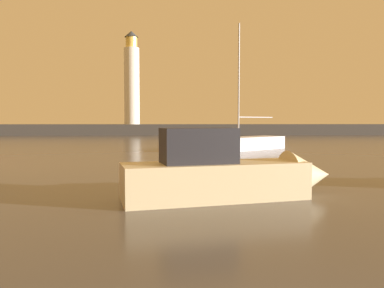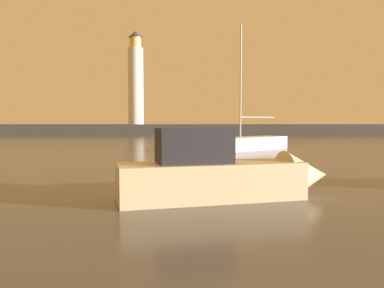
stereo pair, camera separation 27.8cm
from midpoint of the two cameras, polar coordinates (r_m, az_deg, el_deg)
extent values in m
plane|color=#4C4742|center=(33.03, -0.64, -0.52)|extent=(220.00, 220.00, 0.00)
cube|color=#423F3D|center=(64.11, -1.64, 2.16)|extent=(90.67, 5.13, 1.75)
cylinder|color=silver|center=(64.72, -9.02, 8.42)|extent=(2.49, 2.49, 12.46)
cylinder|color=#F2CC59|center=(65.73, -9.08, 14.60)|extent=(1.87, 1.87, 1.74)
cone|color=#33383D|center=(66.01, -9.09, 15.77)|extent=(2.24, 2.24, 1.00)
cube|color=beige|center=(11.14, 2.73, -5.49)|extent=(5.53, 2.76, 1.07)
cone|color=beige|center=(12.43, 16.25, -4.45)|extent=(1.76, 1.83, 1.54)
cube|color=#232328|center=(10.88, 0.23, -0.23)|extent=(2.27, 1.58, 0.99)
cube|color=silver|center=(30.51, 7.57, 0.08)|extent=(7.33, 6.49, 1.01)
cylinder|color=#B7B7BC|center=(30.04, 6.67, 9.28)|extent=(0.12, 0.12, 8.67)
cylinder|color=#B7B7BC|center=(31.50, 9.22, 3.93)|extent=(3.37, 2.76, 0.09)
camera|label=1|loc=(0.14, -90.41, -0.02)|focal=36.04mm
camera|label=2|loc=(0.14, 89.59, 0.02)|focal=36.04mm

